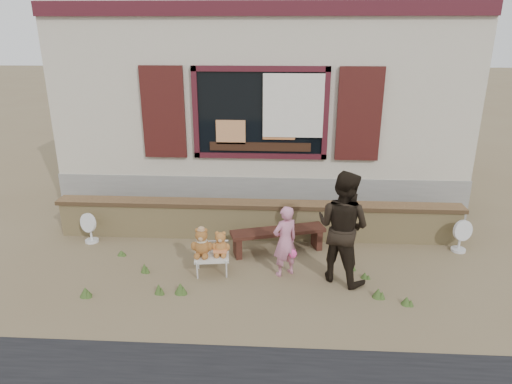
# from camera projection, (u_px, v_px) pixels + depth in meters

# --- Properties ---
(ground) EXTENTS (80.00, 80.00, 0.00)m
(ground) POSITION_uv_depth(u_px,v_px,m) (254.00, 264.00, 7.23)
(ground) COLOR brown
(ground) RESTS_ON ground
(shopfront) EXTENTS (8.04, 5.13, 4.00)m
(shopfront) POSITION_uv_depth(u_px,v_px,m) (265.00, 97.00, 10.78)
(shopfront) COLOR #A29783
(shopfront) RESTS_ON ground
(brick_wall) EXTENTS (7.10, 0.36, 0.67)m
(brick_wall) POSITION_uv_depth(u_px,v_px,m) (257.00, 219.00, 8.06)
(brick_wall) COLOR tan
(brick_wall) RESTS_ON ground
(bench) EXTENTS (1.60, 0.77, 0.40)m
(bench) POSITION_uv_depth(u_px,v_px,m) (278.00, 236.00, 7.54)
(bench) COLOR #341912
(bench) RESTS_ON ground
(folding_chair) EXTENTS (0.56, 0.51, 0.31)m
(folding_chair) POSITION_uv_depth(u_px,v_px,m) (212.00, 256.00, 6.88)
(folding_chair) COLOR beige
(folding_chair) RESTS_ON ground
(teddy_bear_left) EXTENTS (0.36, 0.32, 0.45)m
(teddy_bear_left) POSITION_uv_depth(u_px,v_px,m) (202.00, 241.00, 6.78)
(teddy_bear_left) COLOR brown
(teddy_bear_left) RESTS_ON folding_chair
(teddy_bear_right) EXTENTS (0.31, 0.28, 0.38)m
(teddy_bear_right) POSITION_uv_depth(u_px,v_px,m) (221.00, 243.00, 6.81)
(teddy_bear_right) COLOR #955B29
(teddy_bear_right) RESTS_ON folding_chair
(child) EXTENTS (0.48, 0.44, 1.11)m
(child) POSITION_uv_depth(u_px,v_px,m) (285.00, 241.00, 6.75)
(child) COLOR pink
(child) RESTS_ON ground
(adult) EXTENTS (1.03, 0.99, 1.68)m
(adult) POSITION_uv_depth(u_px,v_px,m) (343.00, 227.00, 6.53)
(adult) COLOR black
(adult) RESTS_ON ground
(fan_left) EXTENTS (0.35, 0.24, 0.54)m
(fan_left) POSITION_uv_depth(u_px,v_px,m) (90.00, 228.00, 7.90)
(fan_left) COLOR silver
(fan_left) RESTS_ON ground
(fan_right) EXTENTS (0.37, 0.24, 0.57)m
(fan_right) POSITION_uv_depth(u_px,v_px,m) (460.00, 236.00, 7.56)
(fan_right) COLOR silver
(fan_right) RESTS_ON ground
(grass_tufts) EXTENTS (4.57, 1.39, 0.16)m
(grass_tufts) POSITION_uv_depth(u_px,v_px,m) (229.00, 284.00, 6.54)
(grass_tufts) COLOR #3A5522
(grass_tufts) RESTS_ON ground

